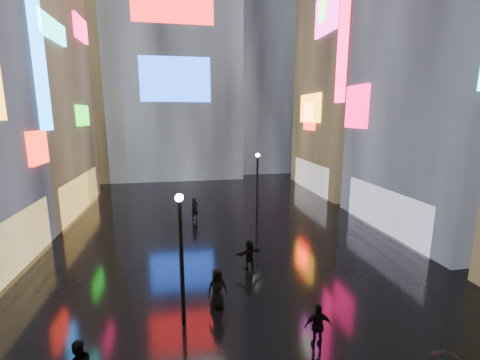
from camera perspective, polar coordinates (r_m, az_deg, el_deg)
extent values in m
plane|color=black|center=(23.70, -3.52, -8.13)|extent=(140.00, 140.00, 0.00)
cube|color=#FFC659|center=(19.38, -36.26, -10.22)|extent=(0.20, 10.00, 3.00)
cube|color=red|center=(22.19, -32.29, 4.87)|extent=(0.25, 2.24, 1.94)
cube|color=#1373F1|center=(23.88, -32.07, 17.16)|extent=(0.25, 1.40, 8.00)
cube|color=#FFC659|center=(30.14, -26.51, -2.12)|extent=(0.20, 10.00, 3.00)
cube|color=#18D918|center=(31.13, -26.20, 10.24)|extent=(0.25, 3.00, 1.71)
cube|color=#18E5CB|center=(26.76, -30.53, 22.19)|extent=(0.25, 4.84, 1.37)
cube|color=#F10C4B|center=(33.77, -26.47, 22.92)|extent=(0.25, 3.32, 1.94)
cube|color=black|center=(27.66, 36.03, 24.21)|extent=(10.00, 12.00, 30.00)
cube|color=white|center=(24.44, 24.29, -4.86)|extent=(0.20, 9.00, 3.00)
cube|color=#F10C4B|center=(26.93, 20.05, 12.14)|extent=(0.25, 2.99, 3.26)
cube|color=#F10C4B|center=(30.07, 17.84, 22.55)|extent=(0.25, 1.40, 10.00)
cube|color=black|center=(37.68, 20.66, 19.98)|extent=(10.00, 12.00, 28.00)
cube|color=white|center=(35.57, 12.46, 0.72)|extent=(0.20, 9.00, 3.00)
cube|color=orange|center=(35.20, 12.38, 12.34)|extent=(0.25, 4.92, 2.91)
cube|color=#F130C0|center=(33.86, 15.08, 26.62)|extent=(0.25, 4.36, 3.46)
cube|color=red|center=(35.30, 12.24, 11.01)|extent=(0.25, 2.63, 2.87)
cube|color=#18D918|center=(34.72, 14.63, 27.83)|extent=(0.25, 1.69, 2.90)
cube|color=black|center=(48.02, -11.75, 26.97)|extent=(16.00, 14.00, 42.00)
cube|color=#194CFF|center=(39.31, -11.42, 17.13)|extent=(8.00, 0.20, 5.00)
cube|color=black|center=(50.40, 3.34, 21.74)|extent=(12.00, 12.00, 34.00)
cube|color=black|center=(45.93, -25.84, 16.65)|extent=(10.00, 10.00, 26.00)
cylinder|color=black|center=(12.43, -10.32, -14.58)|extent=(0.16, 0.16, 5.00)
sphere|color=white|center=(11.55, -10.77, -3.12)|extent=(0.30, 0.30, 0.30)
cylinder|color=black|center=(24.14, 3.09, -1.59)|extent=(0.16, 0.16, 5.00)
sphere|color=white|center=(23.70, 3.15, 4.43)|extent=(0.30, 0.30, 0.30)
imported|color=black|center=(12.43, 13.72, -23.84)|extent=(0.97, 0.49, 1.59)
imported|color=black|center=(14.07, -4.07, -18.68)|extent=(0.94, 0.72, 1.73)
imported|color=black|center=(17.18, 1.66, -13.10)|extent=(1.53, 0.90, 1.57)
imported|color=black|center=(24.93, -8.04, -5.13)|extent=(0.76, 0.71, 1.75)
imported|color=black|center=(13.48, -4.15, -14.02)|extent=(0.95, 0.97, 0.80)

